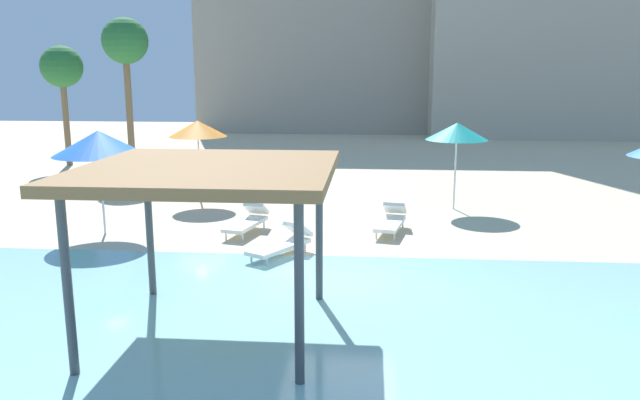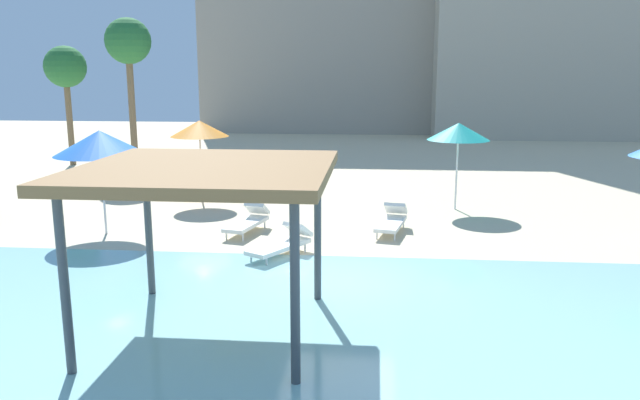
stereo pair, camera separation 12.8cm
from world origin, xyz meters
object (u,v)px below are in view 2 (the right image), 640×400
Objects in this scene: palm_tree_0 at (65,69)px; palm_tree_1 at (128,45)px; lounge_chair_0 at (392,220)px; beach_umbrella_orange_5 at (199,129)px; lounge_chair_1 at (249,220)px; beach_umbrella_teal_3 at (458,132)px; shade_pavilion at (206,176)px; lounge_chair_2 at (283,243)px; beach_umbrella_blue_1 at (100,143)px.

palm_tree_0 is 0.84× the size of palm_tree_1.
beach_umbrella_orange_5 is at bearing -106.97° from lounge_chair_0.
beach_umbrella_orange_5 reaches higher than lounge_chair_1.
beach_umbrella_teal_3 is 1.40× the size of lounge_chair_1.
palm_tree_0 is at bearing -115.30° from lounge_chair_0.
lounge_chair_1 is (-0.74, 6.69, -2.38)m from shade_pavilion.
beach_umbrella_orange_5 is at bearing -117.16° from lounge_chair_2.
shade_pavilion is 7.14m from lounge_chair_1.
palm_tree_1 is at bearing 115.52° from shade_pavilion.
palm_tree_1 is at bearing -117.60° from lounge_chair_0.
lounge_chair_0 is 0.30× the size of palm_tree_1.
beach_umbrella_blue_1 is 1.02× the size of beach_umbrella_teal_3.
beach_umbrella_orange_5 is 1.43× the size of lounge_chair_2.
palm_tree_1 reaches higher than beach_umbrella_blue_1.
beach_umbrella_teal_3 is at bearing -24.12° from palm_tree_1.
lounge_chair_0 is at bearing -28.62° from beach_umbrella_orange_5.
beach_umbrella_teal_3 reaches higher than lounge_chair_0.
palm_tree_0 is (-12.14, 13.66, 4.12)m from lounge_chair_2.
beach_umbrella_orange_5 is at bearing 71.50° from beach_umbrella_blue_1.
shade_pavilion is 0.61× the size of palm_tree_1.
palm_tree_1 is at bearing 155.88° from beach_umbrella_teal_3.
lounge_chair_0 is (7.84, 0.90, -2.17)m from beach_umbrella_blue_1.
beach_umbrella_blue_1 is at bearing -71.77° from lounge_chair_0.
beach_umbrella_teal_3 is at bearing 132.91° from lounge_chair_1.
beach_umbrella_orange_5 is (1.47, 4.38, -0.01)m from beach_umbrella_blue_1.
shade_pavilion is 8.13m from lounge_chair_0.
lounge_chair_1 is 0.36× the size of palm_tree_0.
palm_tree_0 is at bearing -107.21° from lounge_chair_2.
shade_pavilion reaches higher than beach_umbrella_blue_1.
palm_tree_1 is at bearing 107.02° from beach_umbrella_blue_1.
beach_umbrella_blue_1 is at bearing -69.18° from lounge_chair_1.
beach_umbrella_orange_5 is (-8.48, 0.42, -0.02)m from beach_umbrella_teal_3.
palm_tree_0 is at bearing 137.76° from beach_umbrella_orange_5.
lounge_chair_2 is 18.73m from palm_tree_0.
lounge_chair_2 is at bearing -48.38° from palm_tree_0.
shade_pavilion is at bearing -12.81° from lounge_chair_0.
lounge_chair_0 is at bearing 164.65° from lounge_chair_2.
palm_tree_0 is (-16.91, 8.08, 1.95)m from beach_umbrella_teal_3.
lounge_chair_1 is 1.03× the size of lounge_chair_2.
lounge_chair_1 and lounge_chair_2 have the same top height.
lounge_chair_1 is 16.36m from palm_tree_0.
palm_tree_0 is at bearing 120.06° from beach_umbrella_blue_1.
shade_pavilion reaches higher than beach_umbrella_teal_3.
lounge_chair_1 is at bearing 96.28° from shade_pavilion.
shade_pavilion is at bearing 24.23° from lounge_chair_2.
beach_umbrella_teal_3 is 4.30m from lounge_chair_0.
beach_umbrella_blue_1 is 14.05m from palm_tree_0.
shade_pavilion is 11.02m from beach_umbrella_orange_5.
shade_pavilion is 2.03× the size of lounge_chair_1.
palm_tree_0 is 4.70m from palm_tree_1.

